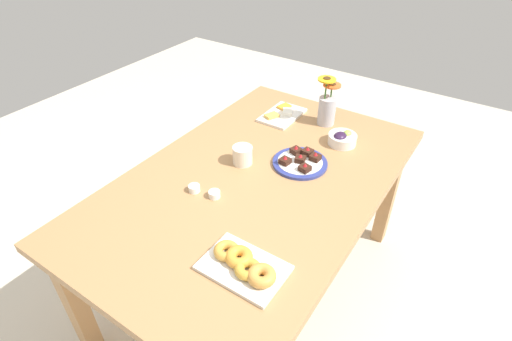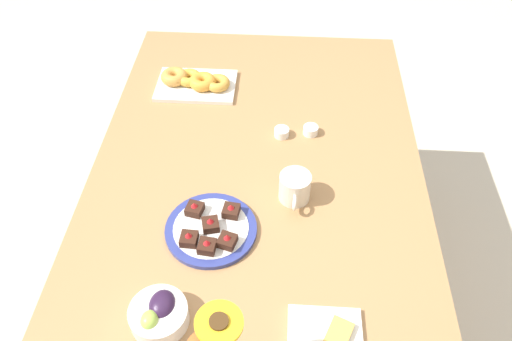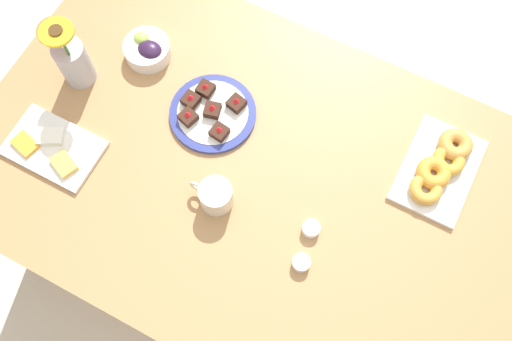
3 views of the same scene
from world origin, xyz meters
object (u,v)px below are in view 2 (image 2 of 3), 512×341
(grape_bowl, at_px, (159,314))
(dessert_plate, at_px, (211,229))
(dining_table, at_px, (256,198))
(croissant_platter, at_px, (195,82))
(jam_cup_honey, at_px, (311,130))
(coffee_mug, at_px, (295,187))
(jam_cup_berry, at_px, (282,132))

(grape_bowl, distance_m, dessert_plate, 0.28)
(dining_table, relative_size, grape_bowl, 11.70)
(croissant_platter, bearing_deg, grape_bowl, 3.23)
(grape_bowl, bearing_deg, dessert_plate, 161.97)
(jam_cup_honey, bearing_deg, dessert_plate, -33.38)
(coffee_mug, relative_size, dessert_plate, 0.50)
(coffee_mug, bearing_deg, jam_cup_berry, -170.57)
(dining_table, xyz_separation_m, jam_cup_berry, (-0.20, 0.07, 0.10))
(grape_bowl, relative_size, dessert_plate, 0.55)
(croissant_platter, xyz_separation_m, jam_cup_berry, (0.24, 0.31, -0.01))
(coffee_mug, height_order, dessert_plate, coffee_mug)
(croissant_platter, distance_m, jam_cup_honey, 0.46)
(coffee_mug, distance_m, jam_cup_berry, 0.27)
(jam_cup_honey, bearing_deg, croissant_platter, -118.54)
(croissant_platter, bearing_deg, jam_cup_berry, 52.87)
(grape_bowl, relative_size, croissant_platter, 0.49)
(jam_cup_honey, bearing_deg, grape_bowl, -27.89)
(dining_table, xyz_separation_m, dessert_plate, (0.20, -0.11, 0.10))
(jam_cup_honey, distance_m, jam_cup_berry, 0.09)
(dining_table, xyz_separation_m, croissant_platter, (-0.44, -0.25, 0.11))
(dining_table, xyz_separation_m, coffee_mug, (0.06, 0.11, 0.13))
(grape_bowl, xyz_separation_m, croissant_platter, (-0.90, -0.05, -0.01))
(dining_table, xyz_separation_m, jam_cup_honey, (-0.22, 0.16, 0.10))
(coffee_mug, distance_m, jam_cup_honey, 0.28)
(grape_bowl, bearing_deg, croissant_platter, -176.77)
(coffee_mug, height_order, jam_cup_honey, coffee_mug)
(grape_bowl, height_order, croissant_platter, grape_bowl)
(coffee_mug, xyz_separation_m, jam_cup_honey, (-0.28, 0.05, -0.03))
(coffee_mug, bearing_deg, croissant_platter, -144.32)
(dining_table, bearing_deg, dessert_plate, -28.92)
(coffee_mug, height_order, croissant_platter, coffee_mug)
(grape_bowl, bearing_deg, jam_cup_berry, 158.14)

